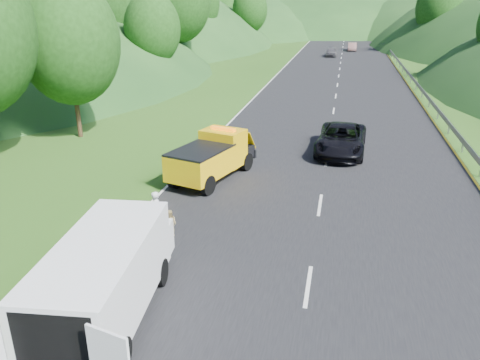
% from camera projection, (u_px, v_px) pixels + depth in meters
% --- Properties ---
extents(ground, '(320.00, 320.00, 0.00)m').
position_uv_depth(ground, '(226.00, 244.00, 16.23)').
color(ground, '#38661E').
rests_on(ground, ground).
extents(road_surface, '(14.00, 200.00, 0.02)m').
position_uv_depth(road_surface, '(339.00, 76.00, 52.09)').
color(road_surface, black).
rests_on(road_surface, ground).
extents(guardrail, '(0.06, 140.00, 1.52)m').
position_uv_depth(guardrail, '(397.00, 64.00, 62.02)').
color(guardrail, gray).
rests_on(guardrail, ground).
extents(tree_line_left, '(14.00, 140.00, 14.00)m').
position_uv_depth(tree_line_left, '(201.00, 53.00, 74.72)').
color(tree_line_left, '#255A1A').
rests_on(tree_line_left, ground).
extents(hills_backdrop, '(201.00, 288.60, 44.00)m').
position_uv_depth(hills_backdrop, '(358.00, 29.00, 137.71)').
color(hills_backdrop, '#2D5B23').
rests_on(hills_backdrop, ground).
extents(tow_truck, '(3.31, 5.57, 2.26)m').
position_uv_depth(tow_truck, '(213.00, 156.00, 21.81)').
color(tow_truck, black).
rests_on(tow_truck, ground).
extents(white_van, '(3.56, 6.78, 2.32)m').
position_uv_depth(white_van, '(106.00, 275.00, 12.01)').
color(white_van, black).
rests_on(white_van, ground).
extents(woman, '(0.59, 0.66, 1.49)m').
position_uv_depth(woman, '(158.00, 230.00, 17.23)').
color(woman, silver).
rests_on(woman, ground).
extents(child, '(0.55, 0.47, 0.98)m').
position_uv_depth(child, '(171.00, 236.00, 16.76)').
color(child, tan).
rests_on(child, ground).
extents(worker, '(1.17, 0.76, 1.70)m').
position_uv_depth(worker, '(114.00, 332.00, 11.89)').
color(worker, black).
rests_on(worker, ground).
extents(suitcase, '(0.37, 0.24, 0.57)m').
position_uv_depth(suitcase, '(103.00, 223.00, 17.07)').
color(suitcase, '#615A49').
rests_on(suitcase, ground).
extents(passing_suv, '(2.85, 5.65, 1.53)m').
position_uv_depth(passing_suv, '(340.00, 153.00, 25.89)').
color(passing_suv, black).
rests_on(passing_suv, ground).
extents(dist_car_a, '(1.57, 3.91, 1.33)m').
position_uv_depth(dist_car_a, '(331.00, 57.00, 70.21)').
color(dist_car_a, '#454348').
rests_on(dist_car_a, ground).
extents(dist_car_b, '(1.37, 3.93, 1.30)m').
position_uv_depth(dist_car_b, '(352.00, 51.00, 78.10)').
color(dist_car_b, brown).
rests_on(dist_car_b, ground).
extents(dist_car_c, '(1.86, 4.58, 1.33)m').
position_uv_depth(dist_car_c, '(340.00, 38.00, 104.84)').
color(dist_car_c, '#87435C').
rests_on(dist_car_c, ground).
extents(dist_car_d, '(1.57, 3.91, 1.33)m').
position_uv_depth(dist_car_d, '(347.00, 34.00, 116.12)').
color(dist_car_d, '#495374').
rests_on(dist_car_d, ground).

